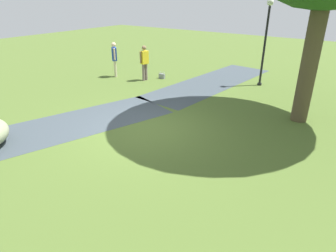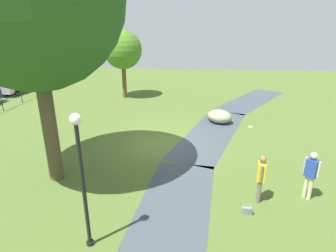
# 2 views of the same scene
# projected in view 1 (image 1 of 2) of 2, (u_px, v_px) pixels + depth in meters

# --- Properties ---
(ground_plane) EXTENTS (48.00, 48.00, 0.00)m
(ground_plane) POSITION_uv_depth(u_px,v_px,m) (145.00, 129.00, 9.32)
(ground_plane) COLOR #4B6128
(footpath_segment_near) EXTENTS (8.19, 3.08, 0.01)m
(footpath_segment_near) POSITION_uv_depth(u_px,v_px,m) (212.00, 82.00, 14.19)
(footpath_segment_near) COLOR #3B444B
(footpath_segment_near) RESTS_ON ground
(footpath_segment_mid) EXTENTS (8.33, 4.68, 0.01)m
(footpath_segment_mid) POSITION_uv_depth(u_px,v_px,m) (51.00, 129.00, 9.27)
(footpath_segment_mid) COLOR #3B444B
(footpath_segment_mid) RESTS_ON ground
(lamp_post) EXTENTS (0.28, 0.28, 3.73)m
(lamp_post) POSITION_uv_depth(u_px,v_px,m) (266.00, 34.00, 12.79)
(lamp_post) COLOR black
(lamp_post) RESTS_ON ground
(woman_with_handbag) EXTENTS (0.51, 0.31, 1.68)m
(woman_with_handbag) POSITION_uv_depth(u_px,v_px,m) (144.00, 60.00, 14.11)
(woman_with_handbag) COLOR #77655F
(woman_with_handbag) RESTS_ON ground
(man_near_boulder) EXTENTS (0.42, 0.43, 1.72)m
(man_near_boulder) POSITION_uv_depth(u_px,v_px,m) (114.00, 57.00, 14.73)
(man_near_boulder) COLOR beige
(man_near_boulder) RESTS_ON ground
(handbag_on_grass) EXTENTS (0.28, 0.32, 0.31)m
(handbag_on_grass) POSITION_uv_depth(u_px,v_px,m) (162.00, 76.00, 14.76)
(handbag_on_grass) COLOR gray
(handbag_on_grass) RESTS_ON ground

